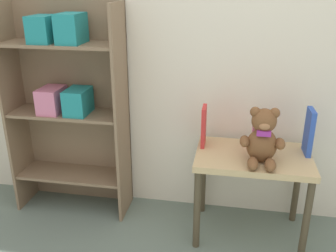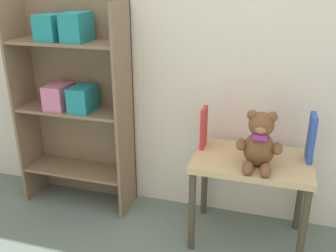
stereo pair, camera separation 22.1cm
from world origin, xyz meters
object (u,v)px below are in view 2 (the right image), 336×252
teddy_bear (260,142)px  book_standing_pink (255,135)px  bookshelf_side (75,95)px  book_standing_blue (311,138)px  display_table (251,172)px  book_standing_red (204,128)px

teddy_bear → book_standing_pink: bearing=101.3°
bookshelf_side → book_standing_blue: 1.46m
teddy_bear → display_table: bearing=109.8°
display_table → book_standing_red: size_ratio=2.69×
teddy_bear → book_standing_pink: 0.17m
teddy_bear → book_standing_red: size_ratio=1.28×
teddy_bear → book_standing_blue: size_ratio=1.18×
display_table → teddy_bear: size_ratio=2.09×
display_table → teddy_bear: 0.24m
bookshelf_side → book_standing_red: size_ratio=5.57×
bookshelf_side → teddy_bear: bookshelf_side is taller
teddy_bear → book_standing_pink: size_ratio=1.37×
bookshelf_side → teddy_bear: size_ratio=4.34×
bookshelf_side → book_standing_red: (0.87, -0.05, -0.11)m
teddy_bear → book_standing_red: bearing=152.4°
display_table → book_standing_blue: book_standing_blue is taller
book_standing_pink → book_standing_blue: book_standing_blue is taller
bookshelf_side → book_standing_pink: bearing=-3.2°
book_standing_pink → book_standing_red: bearing=179.7°
display_table → book_standing_red: book_standing_red is taller
display_table → book_standing_blue: size_ratio=2.46×
display_table → book_standing_pink: (-0.00, 0.07, 0.20)m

